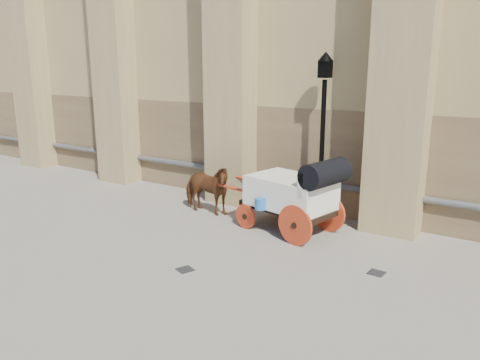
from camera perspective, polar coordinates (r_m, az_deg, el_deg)
The scene contains 6 objects.
ground at distance 11.57m, azimuth -7.12°, elevation -7.55°, with size 90.00×90.00×0.00m, color gray.
horse at distance 13.47m, azimuth -4.18°, elevation -1.06°, with size 1.76×0.80×1.48m, color brown.
carriage at distance 11.90m, azimuth 6.73°, elevation -1.42°, with size 4.75×2.15×2.01m.
street_lamp at distance 12.75m, azimuth 10.03°, elevation 5.66°, with size 0.43×0.43×4.54m.
drain_grate_near at distance 10.10m, azimuth -6.72°, elevation -10.79°, with size 0.32×0.32×0.01m, color black.
drain_grate_far at distance 10.28m, azimuth 16.28°, elevation -10.82°, with size 0.32×0.32×0.01m, color black.
Camera 1 is at (7.06, -8.14, 4.20)m, focal length 35.00 mm.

